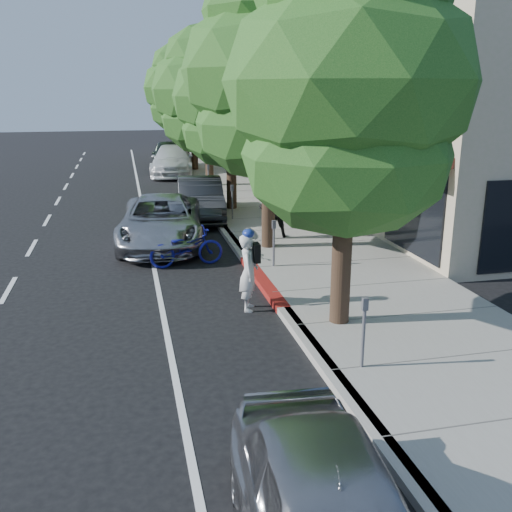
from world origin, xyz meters
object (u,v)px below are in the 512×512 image
object	(u,v)px
street_tree_5	(182,89)
cyclist	(249,272)
street_tree_2	(231,99)
bicycle	(186,247)
street_tree_4	(193,96)
pedestrian	(273,208)
dark_sedan	(200,199)
street_tree_3	(208,92)
silver_suv	(161,221)
dark_suv_far	(170,156)
street_tree_1	(269,74)
street_tree_0	(349,87)
white_pickup	(173,160)

from	to	relation	value
street_tree_5	cyclist	bearing A→B (deg)	-93.20
street_tree_2	cyclist	distance (m)	11.27
street_tree_5	bicycle	world-z (taller)	street_tree_5
street_tree_4	cyclist	xyz separation A→B (m)	(-1.60, -22.58, -3.54)
pedestrian	dark_sedan	bearing A→B (deg)	-76.02
street_tree_4	cyclist	world-z (taller)	street_tree_4
street_tree_2	street_tree_5	world-z (taller)	street_tree_5
street_tree_2	pedestrian	distance (m)	5.96
cyclist	bicycle	size ratio (longest dim) A/B	0.84
street_tree_3	street_tree_4	xyz separation A→B (m)	(0.00, 6.00, -0.24)
cyclist	silver_suv	bearing A→B (deg)	27.53
silver_suv	dark_suv_far	world-z (taller)	dark_suv_far
street_tree_1	street_tree_3	xyz separation A→B (m)	(-0.00, 12.00, -0.50)
street_tree_0	dark_suv_far	world-z (taller)	street_tree_0
street_tree_5	silver_suv	size ratio (longest dim) A/B	1.45
street_tree_5	pedestrian	xyz separation A→B (m)	(0.41, -22.95, -3.67)
cyclist	dark_sedan	world-z (taller)	cyclist
silver_suv	dark_suv_far	distance (m)	17.06
street_tree_4	street_tree_5	world-z (taller)	street_tree_5
dark_sedan	street_tree_3	bearing A→B (deg)	83.28
street_tree_3	pedestrian	bearing A→B (deg)	-87.86
street_tree_1	dark_sedan	bearing A→B (deg)	105.64
street_tree_5	pedestrian	distance (m)	23.25
street_tree_2	bicycle	world-z (taller)	street_tree_2
street_tree_1	dark_suv_far	size ratio (longest dim) A/B	1.54
street_tree_3	dark_suv_far	world-z (taller)	street_tree_3
street_tree_1	street_tree_5	world-z (taller)	street_tree_1
street_tree_5	dark_suv_far	world-z (taller)	street_tree_5
dark_sedan	street_tree_4	bearing A→B (deg)	88.44
street_tree_1	white_pickup	world-z (taller)	street_tree_1
street_tree_1	street_tree_4	distance (m)	18.02
street_tree_0	street_tree_1	size ratio (longest dim) A/B	0.93
street_tree_4	dark_suv_far	bearing A→B (deg)	161.43
dark_suv_far	pedestrian	world-z (taller)	pedestrian
pedestrian	white_pickup	bearing A→B (deg)	-94.15
street_tree_5	white_pickup	distance (m)	8.16
street_tree_4	pedestrian	xyz separation A→B (m)	(0.41, -16.95, -3.30)
street_tree_4	white_pickup	world-z (taller)	street_tree_4
silver_suv	white_pickup	size ratio (longest dim) A/B	0.96
street_tree_5	street_tree_0	bearing A→B (deg)	-90.00
bicycle	dark_suv_far	size ratio (longest dim) A/B	0.38
dark_sedan	bicycle	bearing A→B (deg)	-96.64
street_tree_0	dark_suv_far	size ratio (longest dim) A/B	1.43
street_tree_1	street_tree_5	distance (m)	24.00
silver_suv	dark_sedan	xyz separation A→B (m)	(1.70, 3.50, 0.01)
street_tree_3	street_tree_1	bearing A→B (deg)	-90.00
white_pickup	pedestrian	world-z (taller)	pedestrian
white_pickup	dark_suv_far	world-z (taller)	dark_suv_far
street_tree_0	white_pickup	xyz separation A→B (m)	(-1.40, 23.00, -3.95)
cyclist	white_pickup	size ratio (longest dim) A/B	0.31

